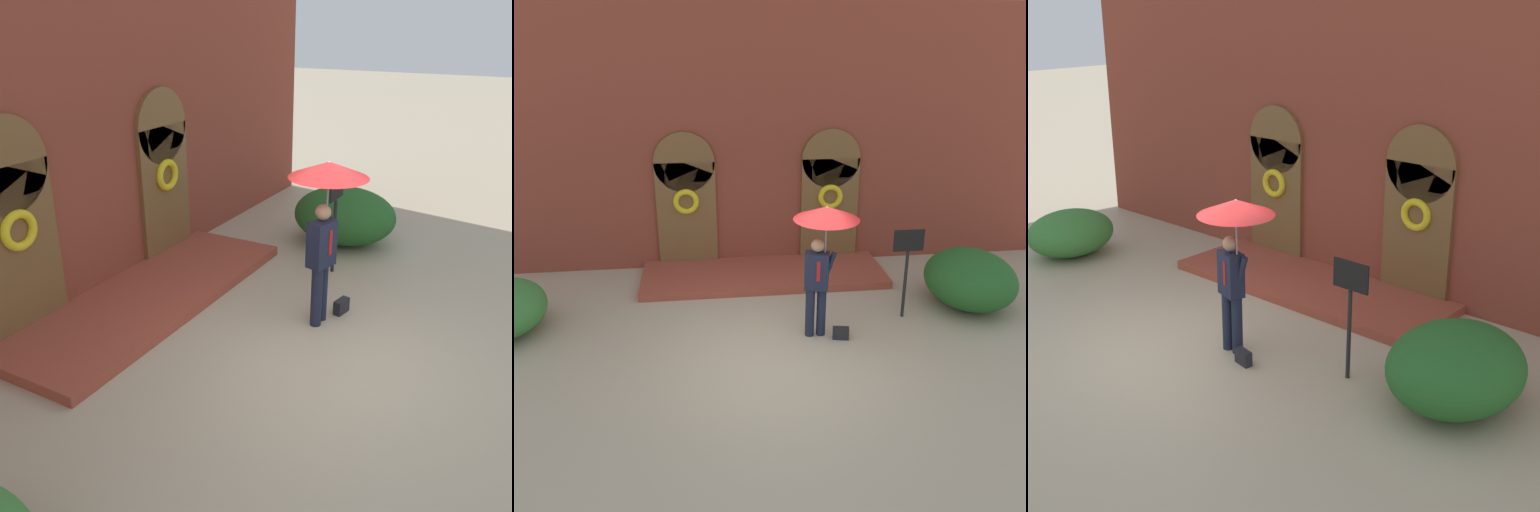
# 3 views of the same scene
# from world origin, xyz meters

# --- Properties ---
(ground_plane) EXTENTS (80.00, 80.00, 0.00)m
(ground_plane) POSITION_xyz_m (0.00, 0.00, 0.00)
(ground_plane) COLOR tan
(building_facade) EXTENTS (14.00, 2.30, 5.60)m
(building_facade) POSITION_xyz_m (-0.00, 4.15, 2.68)
(building_facade) COLOR brown
(building_facade) RESTS_ON ground
(person_with_umbrella) EXTENTS (1.10, 1.10, 2.36)m
(person_with_umbrella) POSITION_xyz_m (0.72, 0.48, 1.91)
(person_with_umbrella) COLOR #191E33
(person_with_umbrella) RESTS_ON ground
(handbag) EXTENTS (0.30, 0.17, 0.22)m
(handbag) POSITION_xyz_m (1.04, 0.28, 0.11)
(handbag) COLOR black
(handbag) RESTS_ON ground
(sign_post) EXTENTS (0.56, 0.06, 1.72)m
(sign_post) POSITION_xyz_m (2.39, 0.97, 1.16)
(sign_post) COLOR black
(sign_post) RESTS_ON ground
(shrub_right) EXTENTS (1.70, 2.00, 1.08)m
(shrub_right) POSITION_xyz_m (3.83, 1.31, 0.54)
(shrub_right) COLOR #235B23
(shrub_right) RESTS_ON ground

